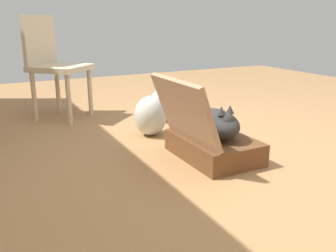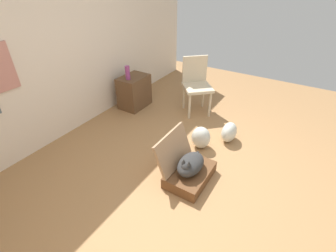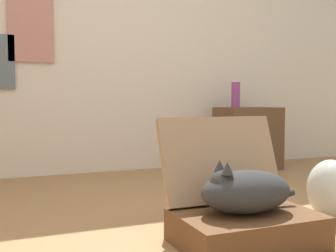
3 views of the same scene
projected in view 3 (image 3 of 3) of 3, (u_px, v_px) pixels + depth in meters
name	position (u px, v px, depth m)	size (l,w,h in m)	color
ground_plane	(276.00, 246.00, 1.89)	(7.68, 7.68, 0.00)	#9E7247
wall_back	(129.00, 32.00, 3.89)	(6.40, 0.15, 2.60)	beige
suitcase_base	(246.00, 229.00, 1.90)	(0.63, 0.44, 0.15)	brown
suitcase_lid	(220.00, 159.00, 2.10)	(0.63, 0.44, 0.04)	#9B7756
cat	(245.00, 191.00, 1.88)	(0.52, 0.28, 0.25)	#2D2D2D
plastic_bag_white	(331.00, 189.00, 2.31)	(0.25, 0.28, 0.33)	silver
side_table	(248.00, 138.00, 3.98)	(0.56, 0.40, 0.59)	brown
vase_tall	(236.00, 95.00, 3.90)	(0.08, 0.08, 0.24)	#8C387A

